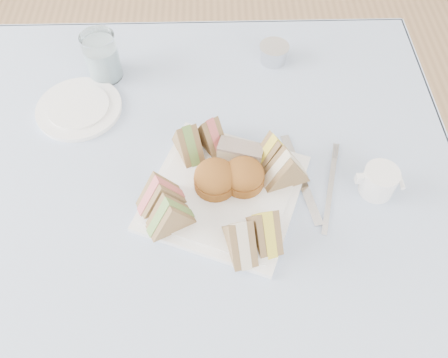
{
  "coord_description": "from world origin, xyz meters",
  "views": [
    {
      "loc": [
        0.05,
        -0.47,
        1.48
      ],
      "look_at": [
        0.06,
        0.01,
        0.8
      ],
      "focal_mm": 38.0,
      "sensor_mm": 36.0,
      "label": 1
    }
  ],
  "objects_px": {
    "table": "(200,280)",
    "serving_plate": "(224,193)",
    "creamer_jug": "(379,181)",
    "water_glass": "(102,57)"
  },
  "relations": [
    {
      "from": "table",
      "to": "serving_plate",
      "type": "height_order",
      "value": "serving_plate"
    },
    {
      "from": "table",
      "to": "creamer_jug",
      "type": "height_order",
      "value": "creamer_jug"
    },
    {
      "from": "water_glass",
      "to": "creamer_jug",
      "type": "relative_size",
      "value": 1.68
    },
    {
      "from": "table",
      "to": "water_glass",
      "type": "distance_m",
      "value": 0.57
    },
    {
      "from": "serving_plate",
      "to": "water_glass",
      "type": "distance_m",
      "value": 0.41
    },
    {
      "from": "table",
      "to": "creamer_jug",
      "type": "distance_m",
      "value": 0.53
    },
    {
      "from": "serving_plate",
      "to": "water_glass",
      "type": "xyz_separation_m",
      "value": [
        -0.25,
        0.32,
        0.05
      ]
    },
    {
      "from": "table",
      "to": "water_glass",
      "type": "bearing_deg",
      "value": 120.54
    },
    {
      "from": "table",
      "to": "serving_plate",
      "type": "distance_m",
      "value": 0.39
    },
    {
      "from": "table",
      "to": "water_glass",
      "type": "relative_size",
      "value": 8.45
    }
  ]
}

